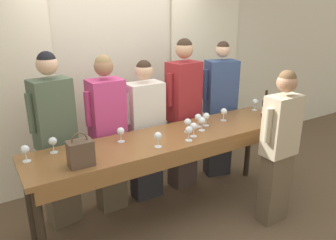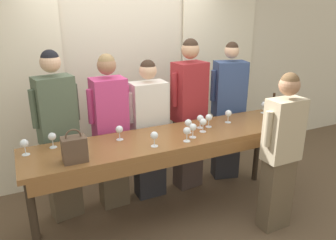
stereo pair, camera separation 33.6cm
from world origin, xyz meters
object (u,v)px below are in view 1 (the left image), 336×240
guest_olive_jacket (56,141)px  handbag (81,153)px  wine_bottle (265,108)px  wine_glass_center_right (53,142)px  wine_glass_front_mid (188,123)px  guest_cream_sweater (145,131)px  wine_glass_near_host (198,118)px  wine_glass_front_right (206,117)px  wine_glass_center_mid (224,112)px  host_pouring (279,147)px  wine_glass_front_left (202,121)px  wine_glass_back_left (158,136)px  wine_glass_back_right (255,102)px  wine_glass_back_mid (189,131)px  guest_navy_coat (220,110)px  wine_glass_by_handbag (121,132)px  tasting_bar (173,146)px  wine_glass_center_left (194,127)px  guest_pink_top (108,134)px  guest_striped_shirt (183,114)px  wine_glass_by_bottle (25,150)px

guest_olive_jacket → handbag: bearing=-86.5°
wine_bottle → wine_glass_center_right: (-2.39, 0.29, -0.02)m
wine_glass_front_mid → guest_cream_sweater: 0.61m
wine_glass_near_host → wine_glass_front_right: bearing=-7.8°
wine_glass_center_mid → guest_olive_jacket: bearing=166.3°
guest_olive_jacket → host_pouring: guest_olive_jacket is taller
host_pouring → wine_glass_front_left: bearing=133.7°
wine_glass_back_left → wine_glass_back_right: bearing=12.6°
wine_glass_front_mid → wine_glass_back_mid: (-0.12, -0.20, 0.00)m
wine_glass_front_right → guest_navy_coat: size_ratio=0.08×
wine_glass_center_right → wine_glass_by_handbag: 0.63m
guest_navy_coat → tasting_bar: bearing=-153.1°
handbag → wine_glass_center_left: 1.17m
handbag → guest_pink_top: 0.88m
handbag → wine_glass_by_handbag: bearing=31.4°
handbag → wine_glass_front_right: size_ratio=1.99×
tasting_bar → wine_glass_center_mid: (0.77, 0.11, 0.21)m
wine_glass_center_right → wine_glass_near_host: 1.52m
wine_glass_front_right → guest_navy_coat: guest_navy_coat is taller
guest_navy_coat → wine_glass_back_right: bearing=-48.6°
guest_cream_sweater → wine_glass_by_handbag: bearing=-139.9°
tasting_bar → guest_navy_coat: (1.09, 0.55, 0.06)m
wine_glass_near_host → guest_striped_shirt: guest_striped_shirt is taller
wine_glass_center_left → wine_glass_back_left: size_ratio=1.00×
wine_glass_back_left → wine_glass_by_handbag: same height
wine_glass_center_left → tasting_bar: bearing=148.6°
wine_glass_back_mid → guest_navy_coat: bearing=35.7°
wine_glass_front_mid → guest_striped_shirt: bearing=60.3°
wine_glass_center_mid → wine_glass_back_left: size_ratio=1.00×
wine_bottle → guest_pink_top: size_ratio=0.19×
wine_glass_back_left → wine_glass_front_left: bearing=12.2°
wine_glass_center_mid → guest_pink_top: 1.34m
wine_glass_front_mid → wine_glass_by_handbag: same height
wine_glass_back_mid → guest_cream_sweater: size_ratio=0.09×
wine_glass_front_left → wine_glass_by_handbag: size_ratio=1.00×
wine_glass_by_handbag → guest_cream_sweater: bearing=40.1°
wine_glass_center_right → wine_glass_back_mid: size_ratio=1.00×
handbag → wine_bottle: bearing=2.5°
wine_glass_center_left → wine_glass_back_left: same height
guest_pink_top → guest_striped_shirt: guest_striped_shirt is taller
wine_glass_by_handbag → guest_navy_coat: bearing=14.2°
wine_glass_front_left → wine_glass_by_bottle: size_ratio=1.00×
wine_glass_back_right → wine_glass_by_handbag: same height
wine_glass_center_mid → wine_glass_by_bottle: same height
wine_glass_by_bottle → wine_glass_back_left: bearing=-16.1°
wine_glass_center_mid → wine_glass_back_right: 0.62m
wine_glass_front_right → wine_glass_by_bottle: same height
wine_glass_center_left → guest_olive_jacket: guest_olive_jacket is taller
wine_glass_back_left → wine_glass_front_right: bearing=17.3°
tasting_bar → wine_glass_center_left: (0.18, -0.11, 0.21)m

